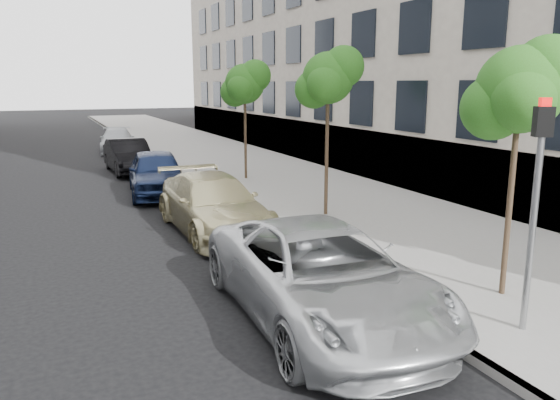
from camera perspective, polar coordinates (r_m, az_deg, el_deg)
ground at (r=7.59m, az=12.73°, el=-17.95°), size 160.00×160.00×0.00m
sidewalk at (r=30.60m, az=-7.84°, el=5.08°), size 6.40×72.00×0.14m
curb at (r=29.90m, az=-13.61°, el=4.69°), size 0.15×72.00×0.14m
tree_near at (r=9.89m, az=23.90°, el=10.52°), size 1.76×1.56×4.39m
tree_mid at (r=15.08m, az=5.13°, el=12.58°), size 1.73×1.53×4.61m
tree_far at (r=21.01m, az=-3.64°, el=12.03°), size 1.81×1.61×4.49m
signal_pole at (r=8.60m, az=25.21°, el=0.93°), size 0.29×0.26×3.43m
minivan at (r=8.81m, az=4.33°, el=-7.82°), size 2.78×5.62×1.53m
suv at (r=14.07m, az=-6.97°, el=-0.44°), size 2.13×5.05×1.46m
sedan_blue at (r=19.10m, az=-12.76°, el=2.81°), size 2.37×4.72×1.54m
sedan_black at (r=24.23m, az=-15.55°, el=4.45°), size 1.66×4.39×1.43m
sedan_rear at (r=31.67m, az=-16.63°, el=5.97°), size 2.35×4.63×1.29m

